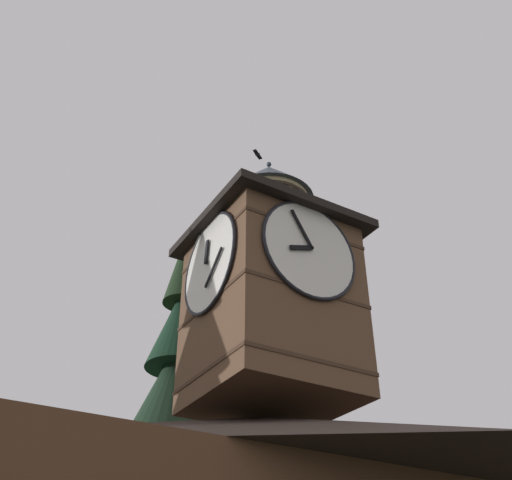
{
  "coord_description": "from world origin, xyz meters",
  "views": [
    {
      "loc": [
        8.23,
        10.72,
        1.76
      ],
      "look_at": [
        0.51,
        -2.34,
        11.84
      ],
      "focal_mm": 43.49,
      "sensor_mm": 36.0,
      "label": 1
    }
  ],
  "objects": [
    {
      "name": "pine_tree_behind",
      "position": [
        -0.25,
        -9.11,
        7.14
      ],
      "size": [
        5.19,
        5.19,
        16.66
      ],
      "color": "#473323",
      "rests_on": "ground_plane"
    },
    {
      "name": "flying_bird_high",
      "position": [
        -0.32,
        -3.62,
        16.51
      ],
      "size": [
        0.52,
        0.41,
        0.1
      ],
      "color": "black"
    },
    {
      "name": "clock_tower",
      "position": [
        0.33,
        -1.87,
        10.07
      ],
      "size": [
        4.41,
        4.41,
        7.87
      ],
      "color": "brown",
      "rests_on": "building_main"
    }
  ]
}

